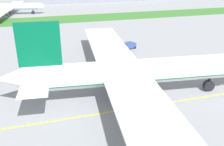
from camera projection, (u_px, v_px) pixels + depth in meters
name	position (u px, v px, depth m)	size (l,w,h in m)	color
ground_plane	(138.00, 107.00, 56.36)	(600.00, 600.00, 0.00)	gray
apron_taxi_line	(138.00, 107.00, 56.15)	(280.00, 0.36, 0.01)	yellow
grass_median_strip	(70.00, 19.00, 151.25)	(320.00, 24.00, 0.10)	#38722D
airliner_foreground	(132.00, 73.00, 58.15)	(59.71, 95.81, 18.69)	white
service_truck_baggage_loader	(129.00, 45.00, 95.50)	(5.59, 4.18, 2.63)	#33478C
parked_airliner_far_right	(10.00, 7.00, 163.56)	(42.75, 68.27, 14.18)	white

